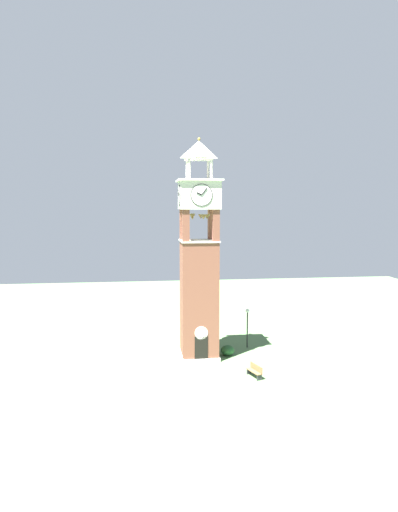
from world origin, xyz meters
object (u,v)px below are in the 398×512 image
object	(u,v)px
park_bench	(255,371)
lamp_post	(247,320)
clock_tower	(199,269)
trash_bin	(198,336)

from	to	relation	value
park_bench	lamp_post	world-z (taller)	lamp_post
park_bench	lamp_post	xyz separation A→B (m)	(1.09, 7.23, 2.04)
clock_tower	trash_bin	distance (m)	8.67
park_bench	trash_bin	size ratio (longest dim) A/B	2.07
clock_tower	lamp_post	world-z (taller)	clock_tower
clock_tower	park_bench	distance (m)	9.49
trash_bin	lamp_post	bearing A→B (deg)	-32.27
park_bench	lamp_post	distance (m)	7.59
clock_tower	park_bench	world-z (taller)	clock_tower
park_bench	lamp_post	size ratio (longest dim) A/B	0.46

